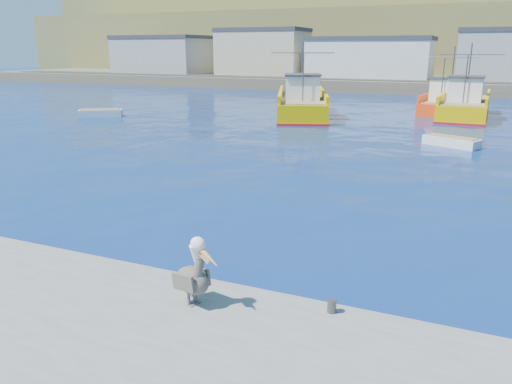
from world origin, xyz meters
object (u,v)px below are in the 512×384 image
trawler_yellow_b (464,105)px  skiff_mid (451,142)px  skiff_left (100,114)px  trawler_yellow_a (302,104)px  pelican (194,275)px  boat_orange (447,102)px

trawler_yellow_b → skiff_mid: bearing=-91.1°
trawler_yellow_b → skiff_left: bearing=-157.4°
trawler_yellow_a → pelican: size_ratio=8.01×
trawler_yellow_b → skiff_mid: trawler_yellow_b is taller
boat_orange → trawler_yellow_b: bearing=-56.1°
trawler_yellow_a → skiff_mid: 16.69m
skiff_left → skiff_mid: bearing=-4.7°
trawler_yellow_a → trawler_yellow_b: (13.68, 5.28, -0.06)m
trawler_yellow_a → boat_orange: size_ratio=1.41×
trawler_yellow_b → boat_orange: trawler_yellow_b is taller
boat_orange → skiff_mid: 17.75m
trawler_yellow_a → skiff_left: bearing=-156.2°
trawler_yellow_b → pelican: bearing=-96.4°
trawler_yellow_a → trawler_yellow_b: size_ratio=1.14×
boat_orange → pelican: size_ratio=5.68×
pelican → skiff_left: bearing=133.2°
trawler_yellow_b → skiff_mid: size_ratio=3.20×
trawler_yellow_a → pelican: (9.15, -35.13, 0.10)m
trawler_yellow_a → pelican: bearing=-75.4°
skiff_mid → trawler_yellow_b: bearing=88.9°
boat_orange → skiff_left: bearing=-152.3°
boat_orange → skiff_mid: boat_orange is taller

